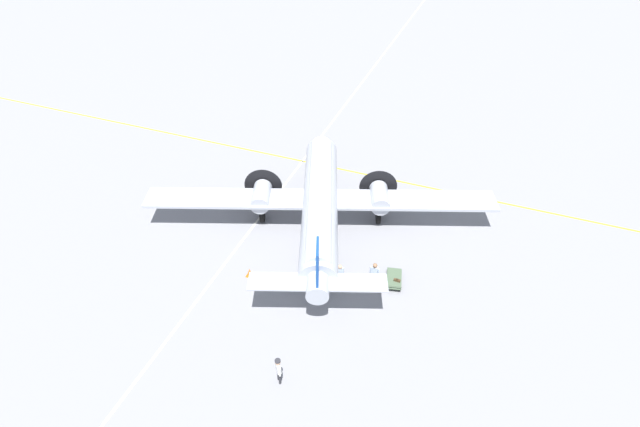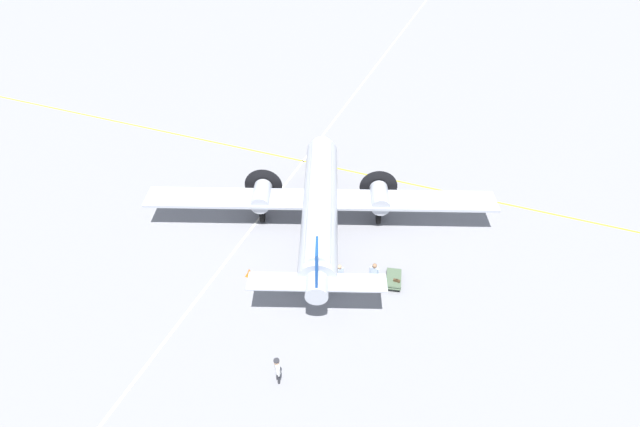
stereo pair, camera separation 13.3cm
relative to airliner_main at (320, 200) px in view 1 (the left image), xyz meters
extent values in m
plane|color=gray|center=(-0.13, 0.37, -2.41)|extent=(300.00, 300.00, 0.00)
cube|color=gold|center=(-0.13, -7.62, -2.41)|extent=(120.00, 0.16, 0.01)
cube|color=silver|center=(4.53, 0.37, -2.41)|extent=(0.16, 120.00, 0.01)
cylinder|color=#ADB2BC|center=(-0.13, 0.37, -0.12)|extent=(7.07, 14.15, 2.38)
cylinder|color=silver|center=(-0.13, 0.37, 0.53)|extent=(6.16, 13.25, 1.67)
sphere|color=#ADB2BC|center=(2.28, -6.30, -0.12)|extent=(2.27, 2.27, 2.27)
cylinder|color=#ADB2BC|center=(-2.55, 7.04, 0.00)|extent=(2.18, 3.05, 1.31)
cube|color=#194799|center=(-2.72, 7.52, 1.67)|extent=(0.66, 1.51, 2.74)
cube|color=#ADB2BC|center=(-2.67, 7.36, 0.12)|extent=(7.88, 3.98, 0.10)
cube|color=#ADB2BC|center=(0.22, -0.61, -0.42)|extent=(23.92, 10.50, 0.20)
cylinder|color=#ADB2BC|center=(4.24, 0.59, -0.40)|extent=(2.06, 2.72, 1.31)
cylinder|color=black|center=(4.69, -0.66, -0.40)|extent=(2.60, 0.98, 2.75)
sphere|color=black|center=(4.73, -0.78, -0.40)|extent=(0.46, 0.46, 0.46)
cylinder|color=#ADB2BC|center=(-3.63, -2.26, -0.40)|extent=(2.06, 2.72, 1.31)
cylinder|color=black|center=(-3.18, -3.51, -0.40)|extent=(2.60, 0.98, 2.75)
sphere|color=black|center=(-3.14, -3.63, -0.40)|extent=(0.46, 0.46, 0.46)
cylinder|color=#4C4C51|center=(4.16, 0.82, -1.39)|extent=(0.18, 0.18, 0.94)
cylinder|color=black|center=(4.16, 0.82, -1.86)|extent=(0.66, 1.14, 1.10)
cylinder|color=#4C4C51|center=(-3.72, -2.03, -1.39)|extent=(0.18, 0.18, 0.94)
cylinder|color=black|center=(-3.72, -2.03, -1.86)|extent=(0.66, 1.14, 1.10)
cylinder|color=#4C4C51|center=(1.75, -4.83, -1.63)|extent=(0.14, 0.14, 0.87)
cylinder|color=black|center=(1.75, -4.83, -2.06)|extent=(0.41, 0.72, 0.70)
cylinder|color=#2D2D33|center=(-2.40, 12.34, -1.98)|extent=(0.13, 0.13, 0.87)
cylinder|color=#2D2D33|center=(-2.57, 12.53, -1.98)|extent=(0.13, 0.13, 0.87)
cube|color=white|center=(-2.48, 12.44, -1.22)|extent=(0.43, 0.44, 0.65)
sphere|color=tan|center=(-2.48, 12.44, -0.75)|extent=(0.29, 0.29, 0.29)
cylinder|color=white|center=(-2.31, 12.25, -1.25)|extent=(0.10, 0.10, 0.62)
cylinder|color=white|center=(-2.65, 12.63, -1.25)|extent=(0.10, 0.10, 0.62)
cube|color=navy|center=(-2.56, 12.37, -1.14)|extent=(0.04, 0.05, 0.42)
cylinder|color=#2D2D33|center=(-2.48, 12.44, -0.62)|extent=(0.43, 0.43, 0.07)
cylinder|color=#2D2D33|center=(-5.27, 4.06, -1.98)|extent=(0.13, 0.13, 0.87)
cylinder|color=#2D2D33|center=(-5.01, 4.05, -1.98)|extent=(0.13, 0.13, 0.87)
cube|color=silver|center=(-5.14, 4.05, -1.22)|extent=(0.42, 0.21, 0.65)
sphere|color=#8C6647|center=(-5.14, 4.05, -0.75)|extent=(0.29, 0.29, 0.29)
cylinder|color=silver|center=(-5.40, 4.06, -1.25)|extent=(0.10, 0.10, 0.62)
cylinder|color=silver|center=(-4.88, 4.05, -1.25)|extent=(0.10, 0.10, 0.62)
cylinder|color=#2D2D33|center=(-3.06, 4.92, -2.01)|extent=(0.12, 0.12, 0.82)
cylinder|color=#2D2D33|center=(-3.23, 4.74, -2.01)|extent=(0.12, 0.12, 0.82)
cube|color=silver|center=(-3.15, 4.83, -1.29)|extent=(0.40, 0.42, 0.61)
sphere|color=tan|center=(-3.15, 4.83, -0.85)|extent=(0.27, 0.27, 0.27)
cylinder|color=silver|center=(-2.98, 5.01, -1.32)|extent=(0.10, 0.10, 0.58)
cylinder|color=silver|center=(-3.31, 4.65, -1.32)|extent=(0.10, 0.10, 0.58)
cube|color=black|center=(-3.07, 4.76, -1.22)|extent=(0.04, 0.04, 0.39)
cube|color=#47331E|center=(-6.51, 3.55, -2.18)|extent=(0.42, 0.13, 0.47)
cube|color=#312315|center=(-6.51, 3.55, -1.91)|extent=(0.15, 0.09, 0.02)
cube|color=maroon|center=(-5.35, 3.99, -2.12)|extent=(0.46, 0.18, 0.59)
cube|color=#551515|center=(-5.35, 3.99, -1.79)|extent=(0.17, 0.12, 0.02)
cube|color=#4C6047|center=(-6.29, 3.38, -2.11)|extent=(1.31, 2.01, 0.04)
cube|color=#4C6047|center=(-6.48, 4.25, -1.87)|extent=(0.91, 0.24, 0.04)
cylinder|color=#4C6047|center=(-6.06, 4.35, -1.98)|extent=(0.04, 0.04, 0.22)
cylinder|color=#4C6047|center=(-6.91, 4.16, -1.98)|extent=(0.04, 0.04, 0.22)
cylinder|color=black|center=(-5.77, 2.77, -2.27)|extent=(0.12, 0.29, 0.28)
cylinder|color=black|center=(-6.50, 2.61, -2.27)|extent=(0.12, 0.29, 0.28)
cylinder|color=black|center=(-6.08, 4.15, -2.27)|extent=(0.12, 0.29, 0.28)
cylinder|color=black|center=(-6.80, 3.98, -2.27)|extent=(0.12, 0.29, 0.28)
cube|color=orange|center=(2.47, 6.14, -2.40)|extent=(0.46, 0.46, 0.03)
cone|color=orange|center=(2.47, 6.14, -2.11)|extent=(0.38, 0.38, 0.60)
camera|label=1|loc=(-9.77, 25.57, 20.67)|focal=28.00mm
camera|label=2|loc=(-9.90, 25.52, 20.67)|focal=28.00mm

